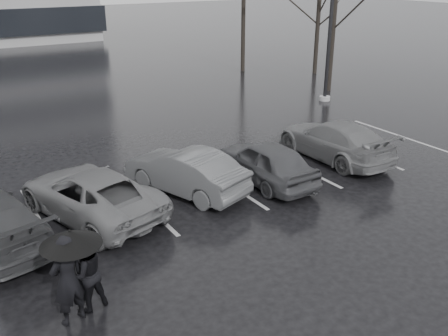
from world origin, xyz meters
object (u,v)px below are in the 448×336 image
Objects in this scene: car_main at (266,161)px; pedestrian_left at (68,280)px; tree_north at (244,2)px; car_west_a at (185,171)px; car_west_b at (91,193)px; lamp_post at (332,6)px; pedestrian_right at (85,273)px; tree_east at (334,14)px; tree_ne at (318,16)px; car_east at (334,140)px.

car_main is 2.11× the size of pedestrian_left.
car_west_a is at bearing -128.76° from tree_north.
lamp_post is at bearing -172.57° from car_west_b.
pedestrian_right is 0.20× the size of tree_east.
tree_north reaches higher than pedestrian_right.
car_main is at bearing -136.10° from tree_ne.
tree_east is at bearing -122.01° from tree_ne.
tree_ne is at bearing -162.42° from car_west_a.
car_east is at bearing 158.12° from car_west_a.
tree_ne is 0.82× the size of tree_north.
car_east is at bearing -112.03° from tree_north.
car_west_a is 5.76m from pedestrian_right.
tree_ne is 4.67m from tree_north.
car_main is at bearing -141.90° from lamp_post.
lamp_post reaches higher than car_east.
car_main is at bearing -171.33° from pedestrian_left.
car_main is 17.98m from tree_ne.
pedestrian_right is 0.16× the size of lamp_post.
car_west_b is 2.87× the size of pedestrian_right.
pedestrian_right is 18.70m from lamp_post.
tree_ne is (18.18, 11.72, 2.85)m from car_west_b.
pedestrian_right is (-6.71, -3.29, 0.15)m from car_main.
car_west_a is at bearing 164.41° from car_west_b.
lamp_post reaches higher than tree_north.
car_main is at bearing -141.08° from tree_east.
lamp_post is at bearing -126.94° from tree_ne.
pedestrian_right is at bearing -141.34° from tree_ne.
pedestrian_right is 24.78m from tree_north.
lamp_post is 1.42× the size of tree_ne.
car_east is at bearing -130.16° from lamp_post.
car_main is at bearing 157.44° from car_west_b.
pedestrian_left is (-7.09, -3.52, 0.26)m from car_main.
pedestrian_left is at bearing 22.27° from car_west_a.
tree_ne is (9.53, 11.89, 2.83)m from car_east.
car_east is (3.27, 0.42, 0.01)m from car_main.
tree_north reaches higher than car_east.
tree_east is (17.38, 11.83, 3.07)m from pedestrian_left.
tree_ne reaches higher than car_main.
tree_east is at bearing 42.84° from lamp_post.
pedestrian_left is 0.45m from pedestrian_right.
tree_north is (9.29, 15.31, 3.58)m from car_main.
tree_ne is (4.18, 5.56, -1.06)m from lamp_post.
lamp_post reaches higher than car_main.
tree_east is at bearing -168.81° from car_west_a.
car_west_b is at bearing -1.05° from car_east.
car_east is 16.46m from tree_north.
tree_north is at bearing -148.56° from car_west_a.
pedestrian_left reaches higher than car_west_b.
car_east reaches higher than car_west_b.
car_west_a is 0.50× the size of tree_east.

